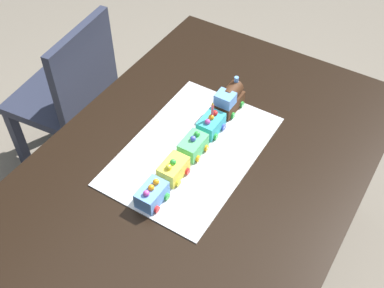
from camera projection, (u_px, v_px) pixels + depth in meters
The scene contains 10 objects.
ground_plane at pixel (202, 266), 2.13m from camera, with size 8.00×8.00×0.00m, color gray.
dining_table at pixel (205, 177), 1.66m from camera, with size 1.40×1.00×0.74m.
chair at pixel (71, 96), 2.19m from camera, with size 0.44×0.44×0.86m.
cake_board at pixel (192, 150), 1.60m from camera, with size 0.60×0.40×0.00m, color silver.
cake_locomotive at pixel (229, 99), 1.70m from camera, with size 0.14×0.08×0.12m.
cake_car_flatbed_turquoise at pixel (211, 124), 1.64m from camera, with size 0.10×0.08×0.07m.
cake_car_gondola_mint_green at pixel (193, 146), 1.58m from camera, with size 0.10×0.08×0.07m.
cake_car_hopper_lemon at pixel (173, 169), 1.51m from camera, with size 0.10×0.08×0.07m.
cake_car_tanker_sky_blue at pixel (152, 194), 1.44m from camera, with size 0.10×0.08×0.07m.
birthday_candle at pixel (212, 108), 1.60m from camera, with size 0.01×0.01×0.06m.
Camera 1 is at (0.92, 0.52, 1.93)m, focal length 44.65 mm.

